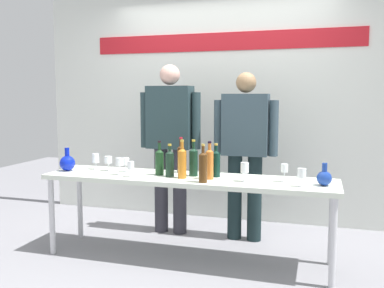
% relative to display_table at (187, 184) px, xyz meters
% --- Properties ---
extents(ground_plane, '(10.00, 10.00, 0.00)m').
position_rel_display_table_xyz_m(ground_plane, '(0.00, 0.00, -0.67)').
color(ground_plane, gray).
extents(back_wall, '(4.37, 0.11, 3.00)m').
position_rel_display_table_xyz_m(back_wall, '(0.00, 1.37, 0.83)').
color(back_wall, silver).
rests_on(back_wall, ground).
extents(display_table, '(2.52, 0.56, 0.73)m').
position_rel_display_table_xyz_m(display_table, '(0.00, 0.00, 0.00)').
color(display_table, silver).
rests_on(display_table, ground).
extents(decanter_blue_left, '(0.14, 0.14, 0.22)m').
position_rel_display_table_xyz_m(decanter_blue_left, '(-1.15, -0.04, 0.14)').
color(decanter_blue_left, '#0C1FAF').
rests_on(decanter_blue_left, display_table).
extents(decanter_blue_right, '(0.12, 0.12, 0.18)m').
position_rel_display_table_xyz_m(decanter_blue_right, '(1.13, -0.04, 0.12)').
color(decanter_blue_right, navy).
rests_on(decanter_blue_right, display_table).
extents(presenter_left, '(0.65, 0.22, 1.74)m').
position_rel_display_table_xyz_m(presenter_left, '(-0.39, 0.66, 0.33)').
color(presenter_left, '#2E2D36').
rests_on(presenter_left, ground).
extents(presenter_right, '(0.63, 0.22, 1.65)m').
position_rel_display_table_xyz_m(presenter_right, '(0.39, 0.66, 0.28)').
color(presenter_right, black).
rests_on(presenter_right, ground).
extents(wine_bottle_0, '(0.07, 0.07, 0.28)m').
position_rel_display_table_xyz_m(wine_bottle_0, '(-0.15, -0.03, 0.18)').
color(wine_bottle_0, '#172E20').
rests_on(wine_bottle_0, display_table).
extents(wine_bottle_1, '(0.07, 0.07, 0.33)m').
position_rel_display_table_xyz_m(wine_bottle_1, '(-0.02, -0.07, 0.20)').
color(wine_bottle_1, '#C8741F').
rests_on(wine_bottle_1, display_table).
extents(wine_bottle_2, '(0.07, 0.07, 0.32)m').
position_rel_display_table_xyz_m(wine_bottle_2, '(-0.12, 0.19, 0.19)').
color(wine_bottle_2, '#45260F').
rests_on(wine_bottle_2, display_table).
extents(wine_bottle_3, '(0.07, 0.07, 0.29)m').
position_rel_display_table_xyz_m(wine_bottle_3, '(0.24, 0.08, 0.18)').
color(wine_bottle_3, black).
rests_on(wine_bottle_3, display_table).
extents(wine_bottle_4, '(0.07, 0.07, 0.32)m').
position_rel_display_table_xyz_m(wine_bottle_4, '(0.21, -0.04, 0.20)').
color(wine_bottle_4, '#CB6C27').
rests_on(wine_bottle_4, display_table).
extents(wine_bottle_5, '(0.08, 0.08, 0.32)m').
position_rel_display_table_xyz_m(wine_bottle_5, '(0.04, 0.06, 0.19)').
color(wine_bottle_5, '#143423').
rests_on(wine_bottle_5, display_table).
extents(wine_bottle_6, '(0.08, 0.08, 0.30)m').
position_rel_display_table_xyz_m(wine_bottle_6, '(-0.26, 0.02, 0.18)').
color(wine_bottle_6, '#193B1D').
rests_on(wine_bottle_6, display_table).
extents(wine_bottle_7, '(0.07, 0.07, 0.31)m').
position_rel_display_table_xyz_m(wine_bottle_7, '(0.20, -0.19, 0.19)').
color(wine_bottle_7, '#472A0F').
rests_on(wine_bottle_7, display_table).
extents(wine_glass_left_0, '(0.07, 0.07, 0.14)m').
position_rel_display_table_xyz_m(wine_glass_left_0, '(-0.79, 0.07, 0.16)').
color(wine_glass_left_0, white).
rests_on(wine_glass_left_0, display_table).
extents(wine_glass_left_1, '(0.07, 0.07, 0.15)m').
position_rel_display_table_xyz_m(wine_glass_left_1, '(-0.60, -0.07, 0.17)').
color(wine_glass_left_1, white).
rests_on(wine_glass_left_1, display_table).
extents(wine_glass_left_2, '(0.06, 0.06, 0.13)m').
position_rel_display_table_xyz_m(wine_glass_left_2, '(-0.61, 0.08, 0.15)').
color(wine_glass_left_2, white).
rests_on(wine_glass_left_2, display_table).
extents(wine_glass_left_3, '(0.07, 0.07, 0.15)m').
position_rel_display_table_xyz_m(wine_glass_left_3, '(-0.94, 0.11, 0.16)').
color(wine_glass_left_3, white).
rests_on(wine_glass_left_3, display_table).
extents(wine_glass_left_4, '(0.06, 0.06, 0.14)m').
position_rel_display_table_xyz_m(wine_glass_left_4, '(-0.46, -0.15, 0.16)').
color(wine_glass_left_4, white).
rests_on(wine_glass_left_4, display_table).
extents(wine_glass_right_0, '(0.07, 0.07, 0.16)m').
position_rel_display_table_xyz_m(wine_glass_right_0, '(0.51, -0.06, 0.17)').
color(wine_glass_right_0, white).
rests_on(wine_glass_right_0, display_table).
extents(wine_glass_right_1, '(0.06, 0.06, 0.15)m').
position_rel_display_table_xyz_m(wine_glass_right_1, '(0.82, 0.02, 0.17)').
color(wine_glass_right_1, white).
rests_on(wine_glass_right_1, display_table).
extents(wine_glass_right_2, '(0.07, 0.07, 0.14)m').
position_rel_display_table_xyz_m(wine_glass_right_2, '(0.96, -0.12, 0.16)').
color(wine_glass_right_2, white).
rests_on(wine_glass_right_2, display_table).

